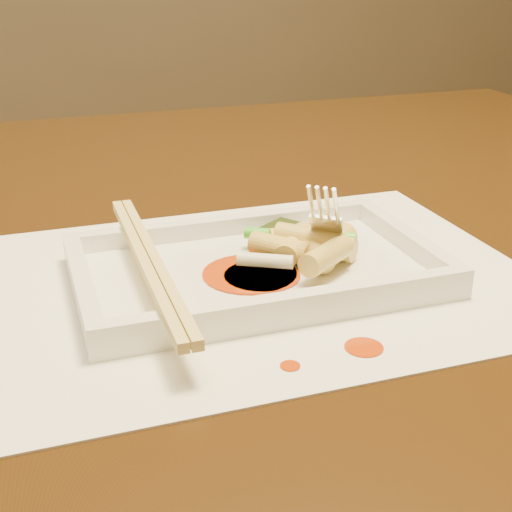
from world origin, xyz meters
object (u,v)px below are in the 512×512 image
object	(u,v)px
chopstick_a	(143,261)
fork	(338,156)
table	(140,317)
plate_base	(256,274)
placemat	(256,279)

from	to	relation	value
chopstick_a	fork	size ratio (longest dim) A/B	1.76
chopstick_a	fork	xyz separation A→B (m)	(0.15, 0.02, 0.06)
table	plate_base	world-z (taller)	plate_base
placemat	chopstick_a	size ratio (longest dim) A/B	1.63
placemat	plate_base	world-z (taller)	plate_base
table	placemat	size ratio (longest dim) A/B	3.50
placemat	plate_base	size ratio (longest dim) A/B	1.54
placemat	table	bearing A→B (deg)	111.72
fork	plate_base	bearing A→B (deg)	-165.58
chopstick_a	fork	world-z (taller)	fork
table	plate_base	xyz separation A→B (m)	(0.06, -0.16, 0.11)
fork	placemat	bearing A→B (deg)	-165.58
plate_base	chopstick_a	bearing A→B (deg)	180.00
table	placemat	bearing A→B (deg)	-68.28
table	plate_base	size ratio (longest dim) A/B	5.38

